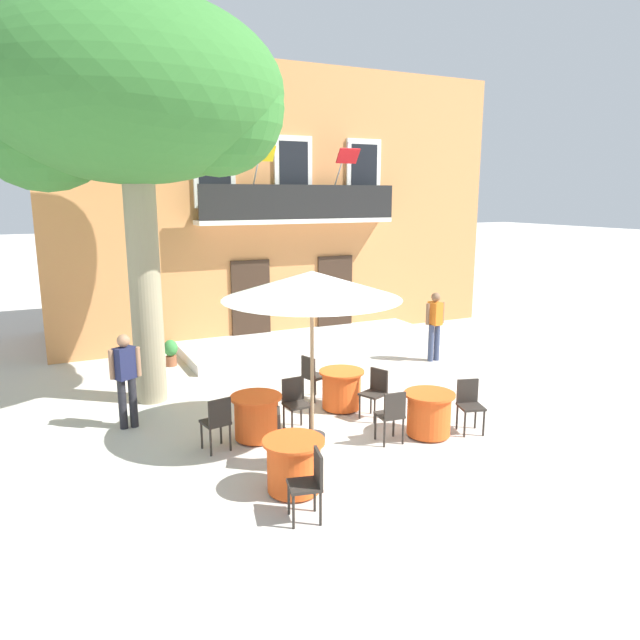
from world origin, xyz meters
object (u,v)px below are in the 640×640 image
Objects in this scene: cafe_table_far_side at (294,465)px; cafe_table_middle at (341,389)px; cafe_table_near_tree at (256,417)px; ground_planter_left at (171,351)px; cafe_chair_middle_1 at (312,374)px; pedestrian_mid_plaza at (126,375)px; cafe_chair_far_side_0 at (286,434)px; cafe_chair_far_side_1 at (310,481)px; cafe_table_front at (429,414)px; cafe_chair_near_tree_1 at (295,400)px; cafe_chair_front_1 at (469,402)px; cafe_chair_near_tree_0 at (217,420)px; cafe_chair_middle_0 at (376,390)px; pedestrian_near_entrance at (435,322)px; plane_tree at (128,99)px; cafe_umbrella at (312,286)px; cafe_chair_front_0 at (392,413)px.

cafe_table_middle is at bearing 50.79° from cafe_table_far_side.
ground_planter_left is at bearing 94.57° from cafe_table_near_tree.
pedestrian_mid_plaza reaches higher than cafe_chair_middle_1.
cafe_chair_far_side_1 is at bearing -100.82° from cafe_chair_far_side_0.
cafe_table_front is at bearing 15.39° from cafe_table_far_side.
cafe_chair_near_tree_1 is 1.00× the size of cafe_chair_front_1.
cafe_table_middle reaches higher than ground_planter_left.
cafe_chair_near_tree_0 is at bearing -147.12° from cafe_chair_middle_1.
cafe_chair_front_1 is 1.41× the size of ground_planter_left.
cafe_chair_near_tree_1 is 1.56m from cafe_chair_middle_0.
cafe_chair_middle_0 is 5.69m from ground_planter_left.
cafe_chair_middle_0 is 0.53× the size of pedestrian_near_entrance.
plane_tree reaches higher than cafe_chair_near_tree_0.
cafe_table_far_side is at bearing -94.19° from cafe_table_near_tree.
cafe_chair_middle_0 is 0.31× the size of cafe_umbrella.
cafe_chair_front_0 is 2.65m from cafe_chair_far_side_1.
cafe_umbrella reaches higher than cafe_chair_near_tree_0.
plane_tree is at bearing 104.27° from cafe_table_far_side.
cafe_chair_front_1 is (1.48, -1.92, 0.14)m from cafe_table_middle.
cafe_umbrella reaches higher than cafe_table_middle.
plane_tree is 2.60× the size of cafe_umbrella.
cafe_chair_front_1 is at bearing -118.74° from pedestrian_near_entrance.
cafe_chair_front_1 reaches higher than ground_planter_left.
ground_planter_left is (-2.70, 5.01, -0.17)m from cafe_chair_middle_0.
cafe_table_near_tree is 0.95× the size of cafe_chair_near_tree_0.
ground_planter_left is at bearing 86.38° from cafe_chair_near_tree_0.
cafe_chair_front_1 is (4.76, -4.06, -5.20)m from plane_tree.
cafe_chair_near_tree_1 is 1.73m from cafe_chair_front_0.
ground_planter_left is at bearing 92.14° from cafe_table_far_side.
cafe_chair_near_tree_1 and cafe_chair_middle_0 have the same top height.
cafe_table_middle is 0.95× the size of cafe_chair_far_side_0.
cafe_chair_far_side_0 is at bearing -85.87° from ground_planter_left.
cafe_chair_front_0 is 0.54× the size of pedestrian_mid_plaza.
cafe_chair_front_0 is 1.00× the size of cafe_chair_far_side_1.
pedestrian_near_entrance is at bearing 52.53° from cafe_table_front.
pedestrian_near_entrance is (3.62, 1.98, 0.58)m from cafe_table_middle.
cafe_table_middle is 1.93m from cafe_table_front.
cafe_chair_middle_0 is 1.00× the size of cafe_chair_middle_1.
cafe_table_near_tree is at bearing 15.57° from cafe_chair_near_tree_0.
cafe_chair_middle_0 and cafe_chair_front_1 have the same top height.
cafe_chair_front_1 reaches higher than cafe_table_middle.
cafe_table_far_side is at bearing -62.76° from pedestrian_mid_plaza.
cafe_chair_near_tree_1 and cafe_chair_far_side_1 have the same top height.
cafe_table_middle is 0.95× the size of cafe_chair_middle_0.
pedestrian_near_entrance is (6.29, 2.82, 0.44)m from cafe_chair_near_tree_0.
cafe_table_front is 2.98m from cafe_umbrella.
plane_tree reaches higher than cafe_chair_middle_0.
plane_tree is 8.28× the size of cafe_chair_middle_1.
plane_tree reaches higher than pedestrian_mid_plaza.
cafe_chair_front_0 is at bearing 174.76° from cafe_chair_front_1.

